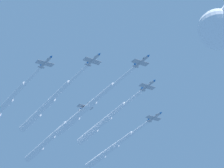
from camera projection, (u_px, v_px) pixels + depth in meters
jet_lead at (84, 111)px, 249.57m from camera, size 57.97×48.41×4.22m
jet_port_inner at (101, 124)px, 264.14m from camera, size 50.24×42.94×4.08m
jet_starboard_inner at (44, 108)px, 252.13m from camera, size 55.48×47.61×4.07m
jet_port_mid at (109, 151)px, 277.63m from camera, size 50.52×42.28×4.10m
jet_starboard_mid at (3, 108)px, 252.66m from camera, size 53.75×45.68×4.21m
jet_port_outer at (46, 142)px, 273.85m from camera, size 50.93×44.46×4.16m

